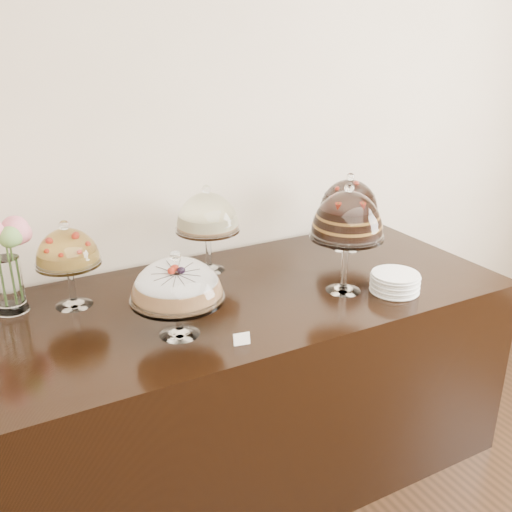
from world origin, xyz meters
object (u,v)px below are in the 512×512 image
cake_stand_choco_layer (347,219)px  cake_stand_cheesecake (207,216)px  cake_stand_dark_choco (349,200)px  plate_stack (395,283)px  cake_stand_sugar_sponge (177,283)px  cake_stand_fruit_tart (67,252)px  display_counter (251,380)px  flower_vase (2,248)px

cake_stand_choco_layer → cake_stand_cheesecake: size_ratio=1.16×
cake_stand_dark_choco → plate_stack: size_ratio=1.93×
cake_stand_sugar_sponge → cake_stand_fruit_tart: bearing=124.0°
display_counter → cake_stand_fruit_tart: (-0.69, 0.23, 0.68)m
cake_stand_sugar_sponge → cake_stand_dark_choco: size_ratio=0.87×
cake_stand_sugar_sponge → cake_stand_choco_layer: cake_stand_choco_layer is taller
cake_stand_dark_choco → cake_stand_fruit_tart: size_ratio=1.09×
cake_stand_fruit_tart → plate_stack: bearing=-22.9°
cake_stand_sugar_sponge → cake_stand_cheesecake: (0.35, 0.51, 0.06)m
cake_stand_choco_layer → flower_vase: 1.37m
cake_stand_cheesecake → flower_vase: size_ratio=0.98×
cake_stand_cheesecake → cake_stand_dark_choco: cake_stand_cheesecake is taller
cake_stand_dark_choco → flower_vase: size_ratio=0.95×
cake_stand_sugar_sponge → cake_stand_fruit_tart: (-0.29, 0.43, 0.03)m
display_counter → plate_stack: 0.79m
plate_stack → cake_stand_fruit_tart: bearing=157.1°
cake_stand_choco_layer → plate_stack: (0.18, -0.12, -0.28)m
flower_vase → cake_stand_fruit_tart: bearing=-19.6°
cake_stand_fruit_tart → cake_stand_dark_choco: bearing=0.1°
display_counter → cake_stand_sugar_sponge: cake_stand_sugar_sponge is taller
display_counter → plate_stack: (0.54, -0.29, 0.49)m
cake_stand_sugar_sponge → flower_vase: bearing=135.2°
cake_stand_cheesecake → flower_vase: flower_vase is taller
flower_vase → display_counter: bearing=-18.5°
plate_stack → cake_stand_cheesecake: bearing=134.9°
cake_stand_sugar_sponge → cake_stand_fruit_tart: 0.52m
cake_stand_fruit_tart → plate_stack: size_ratio=1.77×
cake_stand_choco_layer → plate_stack: bearing=-32.0°
cake_stand_sugar_sponge → cake_stand_cheesecake: 0.62m
cake_stand_sugar_sponge → flower_vase: size_ratio=0.82×
cake_stand_sugar_sponge → plate_stack: 0.96m
cake_stand_dark_choco → flower_vase: flower_vase is taller
flower_vase → cake_stand_sugar_sponge: bearing=-44.8°
cake_stand_sugar_sponge → cake_stand_fruit_tart: size_ratio=0.94×
cake_stand_dark_choco → display_counter: bearing=-161.4°
cake_stand_dark_choco → plate_stack: (-0.14, -0.52, -0.22)m
cake_stand_cheesecake → cake_stand_fruit_tart: 0.64m
display_counter → cake_stand_choco_layer: 0.87m
cake_stand_choco_layer → cake_stand_cheesecake: cake_stand_choco_layer is taller
display_counter → plate_stack: size_ratio=10.76×
cake_stand_cheesecake → cake_stand_dark_choco: size_ratio=1.03×
cake_stand_cheesecake → plate_stack: size_ratio=1.99×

